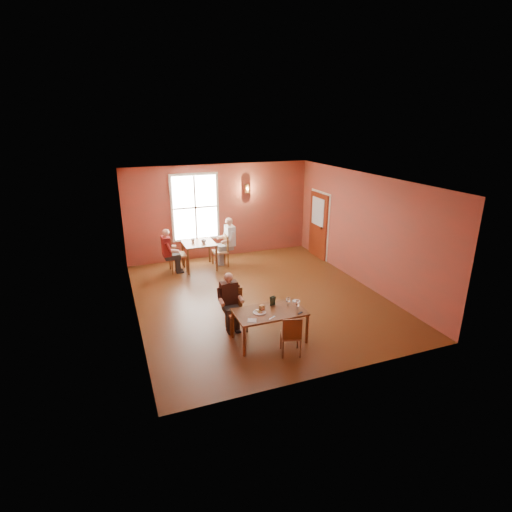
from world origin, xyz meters
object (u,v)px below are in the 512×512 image
object	(u,v)px
main_table	(270,326)
chair_empty	(291,334)
chair_diner_maroon	(178,254)
diner_white	(221,244)
chair_diner_white	(220,251)
diner_maroon	(176,250)
diner_main	(237,305)
second_table	(199,255)
chair_diner_main	(236,311)

from	to	relation	value
main_table	chair_empty	distance (m)	0.62
chair_diner_maroon	diner_white	bearing A→B (deg)	90.00
chair_diner_white	diner_maroon	xyz separation A→B (m)	(-1.33, 0.00, 0.17)
diner_main	second_table	world-z (taller)	diner_main
main_table	chair_diner_maroon	world-z (taller)	chair_diner_maroon
chair_diner_main	chair_diner_white	distance (m)	4.04
chair_diner_main	diner_white	bearing A→B (deg)	-101.43
chair_empty	diner_white	distance (m)	5.21
chair_diner_main	second_table	bearing A→B (deg)	-91.77
diner_white	chair_diner_maroon	distance (m)	1.34
chair_diner_white	chair_empty	bearing A→B (deg)	179.16
second_table	chair_diner_white	bearing A→B (deg)	0.00
diner_maroon	diner_main	bearing A→B (deg)	7.93
main_table	chair_diner_white	world-z (taller)	chair_diner_white
main_table	diner_white	bearing A→B (deg)	86.25
second_table	diner_white	bearing A→B (deg)	0.00
chair_diner_main	chair_diner_maroon	size ratio (longest dim) A/B	0.84
main_table	chair_diner_white	xyz separation A→B (m)	(0.27, 4.62, 0.15)
chair_empty	chair_diner_white	size ratio (longest dim) A/B	0.86
main_table	second_table	bearing A→B (deg)	94.67
diner_white	chair_diner_maroon	xyz separation A→B (m)	(-1.33, 0.00, -0.18)
diner_maroon	chair_diner_white	bearing A→B (deg)	90.00
diner_maroon	main_table	bearing A→B (deg)	12.89
diner_main	chair_diner_maroon	size ratio (longest dim) A/B	1.13
diner_main	chair_diner_white	size ratio (longest dim) A/B	1.25
chair_diner_main	second_table	size ratio (longest dim) A/B	0.97
diner_main	chair_diner_maroon	distance (m)	4.03
diner_main	chair_diner_maroon	world-z (taller)	diner_main
main_table	diner_white	xyz separation A→B (m)	(0.30, 4.62, 0.38)
chair_diner_maroon	diner_maroon	distance (m)	0.12
chair_diner_main	diner_white	distance (m)	4.06
second_table	chair_diner_maroon	xyz separation A→B (m)	(-0.65, 0.00, 0.12)
diner_main	second_table	bearing A→B (deg)	-91.76
diner_main	chair_diner_main	bearing A→B (deg)	-90.00
diner_main	chair_diner_maroon	bearing A→B (deg)	-82.49
diner_white	diner_maroon	bearing A→B (deg)	90.00
second_table	diner_maroon	bearing A→B (deg)	180.00
chair_diner_main	chair_diner_white	world-z (taller)	chair_diner_white
chair_diner_white	second_table	bearing A→B (deg)	90.00
main_table	diner_maroon	world-z (taller)	diner_maroon
diner_white	main_table	bearing A→B (deg)	176.25
chair_diner_main	second_table	distance (m)	3.97
diner_main	diner_maroon	world-z (taller)	diner_maroon
chair_empty	diner_white	size ratio (longest dim) A/B	0.58
chair_diner_main	diner_white	size ratio (longest dim) A/B	0.63
main_table	diner_main	bearing A→B (deg)	128.88
chair_empty	second_table	bearing A→B (deg)	113.47
chair_diner_white	diner_maroon	bearing A→B (deg)	90.00
chair_empty	chair_diner_maroon	bearing A→B (deg)	120.41
chair_diner_main	chair_empty	bearing A→B (deg)	119.43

